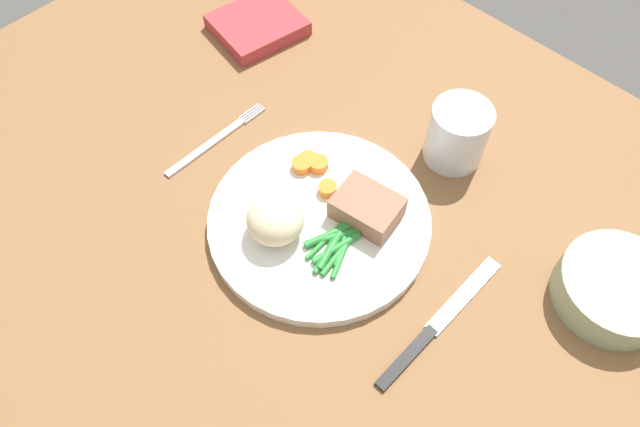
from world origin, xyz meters
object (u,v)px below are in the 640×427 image
at_px(meat_portion, 367,207).
at_px(napkin, 258,25).
at_px(salad_bowl, 616,288).
at_px(fork, 216,140).
at_px(knife, 437,324).
at_px(water_glass, 457,137).
at_px(dinner_plate, 320,222).

height_order(meat_portion, napkin, meat_portion).
xyz_separation_m(meat_portion, salad_bowl, (0.26, 0.12, -0.01)).
distance_m(meat_portion, napkin, 0.38).
xyz_separation_m(meat_portion, fork, (-0.23, -0.04, -0.03)).
bearing_deg(fork, napkin, 122.44).
distance_m(meat_portion, salad_bowl, 0.29).
bearing_deg(meat_portion, knife, -17.15).
bearing_deg(fork, water_glass, 39.64).
xyz_separation_m(meat_portion, knife, (0.15, -0.05, -0.03)).
height_order(meat_portion, fork, meat_portion).
xyz_separation_m(meat_portion, napkin, (-0.35, 0.14, -0.02)).
height_order(meat_portion, water_glass, water_glass).
xyz_separation_m(dinner_plate, salad_bowl, (0.30, 0.16, 0.02)).
bearing_deg(knife, fork, -177.68).
bearing_deg(meat_portion, fork, -168.90).
relative_size(meat_portion, water_glass, 0.92).
distance_m(water_glass, salad_bowl, 0.25).
xyz_separation_m(dinner_plate, knife, (0.18, -0.00, -0.01)).
bearing_deg(napkin, meat_portion, -22.26).
distance_m(knife, salad_bowl, 0.20).
relative_size(meat_portion, salad_bowl, 0.59).
height_order(meat_portion, salad_bowl, meat_portion).
bearing_deg(water_glass, dinner_plate, -103.50).
xyz_separation_m(water_glass, napkin, (-0.36, -0.01, -0.02)).
bearing_deg(water_glass, salad_bowl, -9.32).
relative_size(dinner_plate, knife, 1.31).
xyz_separation_m(dinner_plate, napkin, (-0.31, 0.19, 0.00)).
bearing_deg(salad_bowl, dinner_plate, -152.15).
height_order(dinner_plate, water_glass, water_glass).
bearing_deg(knife, water_glass, 126.00).
bearing_deg(knife, dinner_plate, -178.53).
height_order(knife, water_glass, water_glass).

